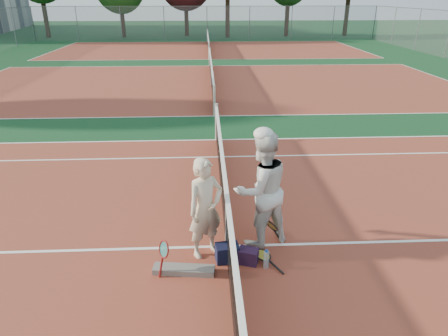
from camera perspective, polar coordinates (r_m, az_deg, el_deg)
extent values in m
plane|color=#0E361A|center=(6.98, 0.39, -11.14)|extent=(130.00, 130.00, 0.00)
cube|color=maroon|center=(6.98, 0.39, -11.12)|extent=(23.77, 10.97, 0.01)
cube|color=maroon|center=(19.64, -1.80, 11.86)|extent=(23.77, 10.97, 0.01)
cube|color=maroon|center=(32.97, -2.27, 16.60)|extent=(23.77, 10.97, 0.01)
imported|color=beige|center=(6.38, -2.66, -5.80)|extent=(0.74, 0.67, 1.70)
imported|color=silver|center=(6.63, 5.35, -3.08)|extent=(1.21, 1.10, 2.02)
cube|color=black|center=(6.58, 0.46, -12.01)|extent=(0.40, 0.30, 0.29)
cube|color=black|center=(6.55, 3.48, -12.45)|extent=(0.36, 0.31, 0.25)
cube|color=#635E5A|center=(6.41, -5.75, -14.28)|extent=(0.97, 0.33, 0.10)
cylinder|color=silver|center=(6.45, 6.04, -12.92)|extent=(0.09, 0.09, 0.30)
cylinder|color=#382314|center=(45.69, -24.24, 19.71)|extent=(0.44, 0.44, 4.88)
cylinder|color=#382314|center=(43.89, -14.35, 20.34)|extent=(0.44, 0.44, 4.09)
cylinder|color=#382314|center=(44.38, -5.41, 21.23)|extent=(0.44, 0.44, 4.53)
cylinder|color=#382314|center=(42.47, 0.51, 21.68)|extent=(0.44, 0.44, 5.20)
cylinder|color=#382314|center=(44.00, 9.00, 20.87)|extent=(0.44, 0.44, 4.27)
cylinder|color=#382314|center=(46.13, 17.19, 20.84)|extent=(0.44, 0.44, 5.16)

